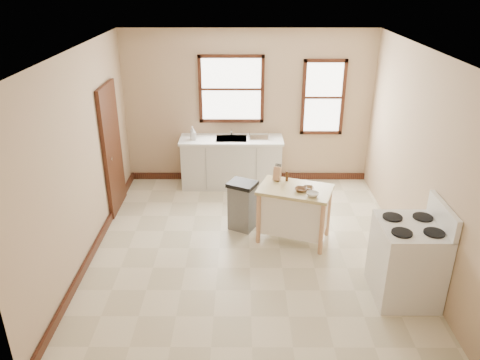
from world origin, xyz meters
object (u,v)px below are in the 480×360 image
soap_bottle_b (193,134)px  kitchen_island (294,214)px  bowl_c (313,194)px  pepper_grinder (287,176)px  knife_block (277,174)px  bowl_b (309,188)px  gas_stove (408,251)px  dish_rack (259,136)px  soap_bottle_a (193,133)px  trash_bin (242,206)px  bowl_a (301,190)px

soap_bottle_b → kitchen_island: size_ratio=0.20×
bowl_c → pepper_grinder: bearing=121.0°
knife_block → bowl_b: knife_block is taller
knife_block → bowl_c: (0.46, -0.54, -0.07)m
gas_stove → kitchen_island: bearing=132.7°
bowl_c → gas_stove: 1.49m
pepper_grinder → knife_block: bearing=173.3°
pepper_grinder → soap_bottle_b: bearing=133.8°
dish_rack → kitchen_island: size_ratio=0.35×
soap_bottle_a → dish_rack: bearing=3.4°
bowl_b → gas_stove: gas_stove is taller
soap_bottle_b → trash_bin: soap_bottle_b is taller
soap_bottle_a → bowl_a: bearing=-48.2°
bowl_a → trash_bin: (-0.83, 0.41, -0.47)m
bowl_b → bowl_c: size_ratio=0.85×
soap_bottle_a → trash_bin: bearing=-59.7°
soap_bottle_b → knife_block: size_ratio=1.01×
kitchen_island → gas_stove: bearing=-28.1°
dish_rack → bowl_b: 2.08m
knife_block → bowl_b: bearing=-16.3°
bowl_a → bowl_c: 0.22m
soap_bottle_b → soap_bottle_a: bearing=127.4°
dish_rack → knife_block: bearing=-68.7°
dish_rack → gas_stove: (1.68, -3.26, -0.34)m
dish_rack → knife_block: knife_block is taller
soap_bottle_a → bowl_a: (1.72, -1.97, -0.18)m
kitchen_island → pepper_grinder: (-0.10, 0.26, 0.49)m
bowl_b → gas_stove: 1.67m
soap_bottle_b → bowl_c: (1.85, -2.12, -0.16)m
kitchen_island → bowl_a: bowl_a is taller
kitchen_island → gas_stove: (1.22, -1.32, 0.21)m
soap_bottle_a → bowl_c: (1.86, -2.14, -0.18)m
kitchen_island → pepper_grinder: 0.57m
trash_bin → pepper_grinder: bearing=22.4°
soap_bottle_a → dish_rack: (1.19, 0.06, -0.07)m
soap_bottle_a → trash_bin: (0.89, -1.56, -0.65)m
kitchen_island → trash_bin: 0.82m
bowl_c → gas_stove: bearing=-46.5°
bowl_a → bowl_b: bowl_a is taller
bowl_b → trash_bin: (-0.94, 0.35, -0.46)m
bowl_b → bowl_c: bearing=-83.1°
pepper_grinder → kitchen_island: bearing=-68.6°
soap_bottle_a → bowl_b: size_ratio=1.64×
soap_bottle_b → bowl_a: 2.60m
gas_stove → soap_bottle_a: bearing=131.9°
kitchen_island → knife_block: (-0.25, 0.28, 0.52)m
dish_rack → bowl_a: dish_rack is taller
kitchen_island → bowl_c: 0.56m
dish_rack → trash_bin: 1.75m
knife_block → bowl_c: knife_block is taller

